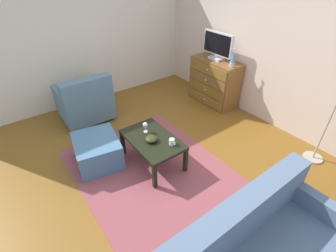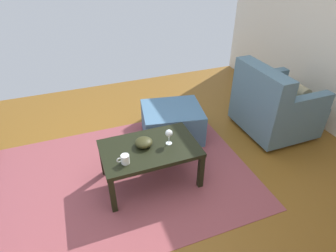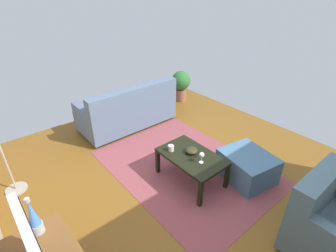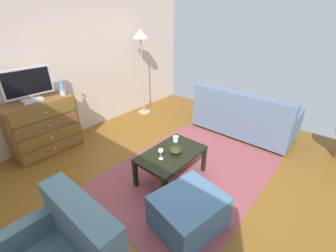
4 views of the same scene
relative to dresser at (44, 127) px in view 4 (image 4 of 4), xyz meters
name	(u,v)px [view 4 (image 4 of 4)]	position (x,y,z in m)	size (l,w,h in m)	color
ground_plane	(170,175)	(0.85, -1.96, -0.47)	(5.52, 5.02, 0.05)	brown
wall_accent_rear	(73,63)	(0.85, 0.31, 0.85)	(5.52, 0.12, 2.59)	beige
area_rug	(189,173)	(1.05, -2.16, -0.44)	(2.60, 1.90, 0.01)	#8C4349
dresser	(44,127)	(0.00, 0.00, 0.00)	(1.01, 0.49, 0.89)	brown
tv	(28,84)	(-0.05, 0.02, 0.71)	(0.68, 0.18, 0.50)	silver
lava_lamp	(62,86)	(0.40, -0.04, 0.59)	(0.09, 0.09, 0.33)	#B7B7BC
coffee_table	(171,156)	(0.79, -2.03, -0.07)	(0.92, 0.58, 0.43)	black
wine_glass	(161,151)	(0.60, -2.01, 0.09)	(0.07, 0.07, 0.16)	silver
mug	(176,139)	(1.06, -1.89, 0.02)	(0.11, 0.08, 0.09)	silver
bowl_decorative	(176,150)	(0.84, -2.07, 0.02)	(0.17, 0.17, 0.08)	#2F2F16
couch_large	(243,117)	(2.69, -2.21, -0.11)	(0.85, 1.80, 0.87)	#332319
ottoman	(188,212)	(0.31, -2.67, -0.25)	(0.70, 0.60, 0.40)	#456A8B
standing_lamp	(141,42)	(2.18, -0.05, 1.11)	(0.32, 0.32, 1.81)	#A59E8C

